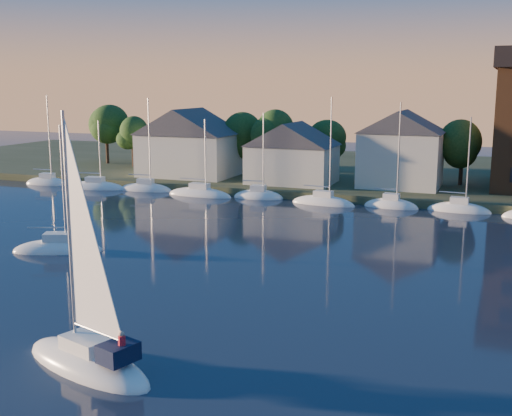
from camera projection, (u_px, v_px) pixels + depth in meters
The scene contains 10 objects.
ground at pixel (47, 370), 32.21m from camera, with size 260.00×260.00×0.00m, color black.
shoreline_land at pixel (364, 175), 100.67m from camera, with size 160.00×50.00×2.00m, color #323C23.
wooden_dock at pixel (325, 199), 79.67m from camera, with size 120.00×3.00×1.00m, color brown.
clubhouse_west at pixel (189, 142), 91.95m from camera, with size 13.65×9.45×9.64m.
clubhouse_centre at pixel (292, 152), 85.42m from camera, with size 11.55×8.40×8.08m.
clubhouse_east at pixel (401, 148), 82.03m from camera, with size 10.50×8.40×9.80m.
tree_line at pixel (362, 135), 87.62m from camera, with size 93.40×5.40×8.90m.
moored_fleet at pixel (351, 205), 75.47m from camera, with size 95.50×2.40×12.05m.
hero_sailboat at pixel (89, 357), 32.29m from camera, with size 9.41×5.41×13.99m.
drifting_sailboat_left at pixel (58, 251), 54.78m from camera, with size 8.01×5.42×11.89m.
Camera 1 is at (20.84, -24.08, 14.15)m, focal length 45.00 mm.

